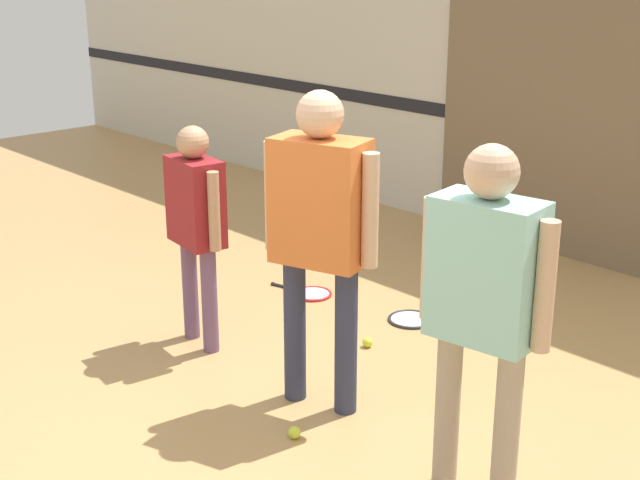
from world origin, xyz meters
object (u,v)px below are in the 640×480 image
racket_second_spare (310,293)px  tennis_ball_by_spare_racket (443,324)px  tennis_ball_near_instructor (294,432)px  person_student_left (196,213)px  tennis_ball_stray_left (367,342)px  person_student_right (484,289)px  person_instructor (320,218)px  racket_spare_on_floor (413,319)px

racket_second_spare → tennis_ball_by_spare_racket: bearing=178.3°
racket_second_spare → tennis_ball_near_instructor: 2.00m
person_student_left → racket_second_spare: bearing=105.4°
tennis_ball_by_spare_racket → person_student_left: bearing=-125.1°
tennis_ball_by_spare_racket → tennis_ball_stray_left: bearing=-104.7°
person_student_left → person_student_right: bearing=6.1°
tennis_ball_by_spare_racket → person_instructor: bearing=-82.0°
tennis_ball_near_instructor → tennis_ball_by_spare_racket: same height
tennis_ball_by_spare_racket → tennis_ball_stray_left: (-0.15, -0.57, 0.00)m
person_student_right → racket_second_spare: person_student_right is taller
person_student_right → tennis_ball_by_spare_racket: (-1.30, 1.37, -1.00)m
person_instructor → tennis_ball_stray_left: person_instructor is taller
racket_spare_on_floor → tennis_ball_by_spare_racket: bearing=-59.3°
person_instructor → tennis_ball_by_spare_racket: 1.67m
tennis_ball_near_instructor → racket_second_spare: bearing=135.2°
racket_second_spare → tennis_ball_near_instructor: tennis_ball_near_instructor is taller
racket_second_spare → person_student_left: bearing=83.9°
person_instructor → tennis_ball_by_spare_racket: size_ratio=26.56×
person_student_left → person_instructor: bearing=8.6°
tennis_ball_by_spare_racket → tennis_ball_near_instructor: bearing=-77.6°
person_student_left → tennis_ball_near_instructor: person_student_left is taller
tennis_ball_near_instructor → tennis_ball_stray_left: size_ratio=1.00×
person_instructor → racket_second_spare: (-1.24, 1.06, -1.07)m
racket_second_spare → tennis_ball_stray_left: bearing=145.8°
person_student_left → tennis_ball_by_spare_racket: (0.92, 1.31, -0.84)m
person_student_right → tennis_ball_near_instructor: (-0.94, -0.27, -1.00)m
person_student_left → racket_spare_on_floor: size_ratio=2.65×
racket_spare_on_floor → tennis_ball_near_instructor: bearing=-137.4°
person_student_left → tennis_ball_by_spare_racket: 1.80m
person_instructor → racket_second_spare: person_instructor is taller
person_student_right → tennis_ball_by_spare_racket: size_ratio=25.27×
tennis_ball_near_instructor → tennis_ball_by_spare_racket: (-0.36, 1.64, 0.00)m
person_student_right → racket_spare_on_floor: bearing=-48.8°
racket_spare_on_floor → tennis_ball_stray_left: bearing=-148.7°
racket_second_spare → person_student_right: bearing=140.4°
tennis_ball_stray_left → racket_spare_on_floor: bearing=98.9°
tennis_ball_stray_left → person_instructor: bearing=-65.5°
person_student_left → tennis_ball_by_spare_racket: person_student_left is taller
tennis_ball_stray_left → racket_second_spare: bearing=159.6°
person_instructor → person_student_left: (-1.10, -0.02, -0.21)m
person_student_right → tennis_ball_by_spare_racket: 2.14m
person_student_left → tennis_ball_stray_left: 1.36m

